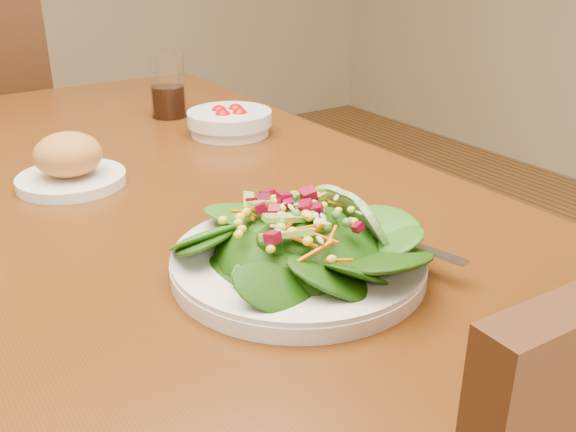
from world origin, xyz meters
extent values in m
cube|color=#4E2908|center=(0.00, 0.00, 0.73)|extent=(0.90, 1.40, 0.04)
cylinder|color=#3F2013|center=(0.39, 0.64, 0.35)|extent=(0.07, 0.07, 0.71)
cylinder|color=#3F2013|center=(0.21, 1.35, 0.22)|extent=(0.04, 0.04, 0.44)
cylinder|color=#3F2013|center=(0.15, 0.97, 0.22)|extent=(0.04, 0.04, 0.44)
cylinder|color=white|center=(0.08, -0.37, 0.76)|extent=(0.28, 0.28, 0.02)
ellipsoid|color=#123A03|center=(0.08, -0.37, 0.79)|extent=(0.19, 0.19, 0.04)
cube|color=silver|center=(0.20, -0.40, 0.77)|extent=(0.05, 0.18, 0.01)
cylinder|color=white|center=(-0.05, 0.04, 0.76)|extent=(0.16, 0.16, 0.02)
ellipsoid|color=#C57636|center=(-0.05, 0.04, 0.80)|extent=(0.10, 0.10, 0.06)
cylinder|color=white|center=(0.28, 0.14, 0.77)|extent=(0.15, 0.15, 0.04)
sphere|color=#CE0009|center=(0.29, 0.15, 0.79)|extent=(0.03, 0.03, 0.03)
sphere|color=#CE0009|center=(0.26, 0.16, 0.79)|extent=(0.03, 0.03, 0.03)
sphere|color=#CE0009|center=(0.26, 0.13, 0.79)|extent=(0.03, 0.03, 0.03)
sphere|color=#CE0009|center=(0.29, 0.12, 0.79)|extent=(0.03, 0.03, 0.03)
cylinder|color=silver|center=(0.23, 0.31, 0.81)|extent=(0.07, 0.07, 0.12)
cylinder|color=black|center=(0.23, 0.31, 0.78)|extent=(0.06, 0.06, 0.06)
camera|label=1|loc=(-0.27, -0.87, 1.09)|focal=40.00mm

